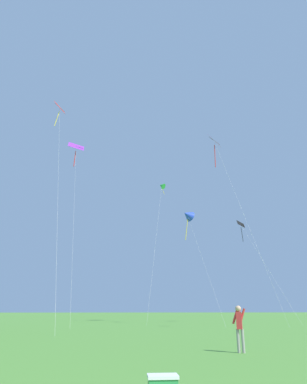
% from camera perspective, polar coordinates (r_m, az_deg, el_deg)
% --- Properties ---
extents(kite_red_high, '(4.64, 12.95, 25.51)m').
position_cam_1_polar(kite_red_high, '(42.74, -15.54, 12.34)').
color(kite_red_high, red).
rests_on(kite_red_high, ground_plane).
extents(kite_purple_streamer, '(3.53, 11.01, 23.84)m').
position_cam_1_polar(kite_purple_streamer, '(48.20, -12.90, 6.55)').
color(kite_purple_streamer, purple).
rests_on(kite_purple_streamer, ground_plane).
extents(kite_green_small, '(3.24, 7.74, 19.16)m').
position_cam_1_polar(kite_green_small, '(49.26, 1.39, 1.01)').
color(kite_green_small, green).
rests_on(kite_green_small, ground_plane).
extents(kite_blue_delta, '(3.08, 8.13, 14.02)m').
position_cam_1_polar(kite_blue_delta, '(44.13, 5.73, -3.86)').
color(kite_blue_delta, blue).
rests_on(kite_blue_delta, ground_plane).
extents(kite_pink_low, '(4.57, 10.33, 25.80)m').
position_cam_1_polar(kite_pink_low, '(49.97, 10.34, 7.23)').
color(kite_pink_low, pink).
rests_on(kite_pink_low, ground_plane).
extents(kite_black_large, '(2.94, 9.85, 13.55)m').
position_cam_1_polar(kite_black_large, '(48.84, 14.72, -6.07)').
color(kite_black_large, black).
rests_on(kite_black_large, ground_plane).
extents(person_in_red_shirt, '(0.57, 0.30, 1.80)m').
position_cam_1_polar(person_in_red_shirt, '(15.34, 14.18, -20.65)').
color(person_in_red_shirt, gray).
rests_on(person_in_red_shirt, ground_plane).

